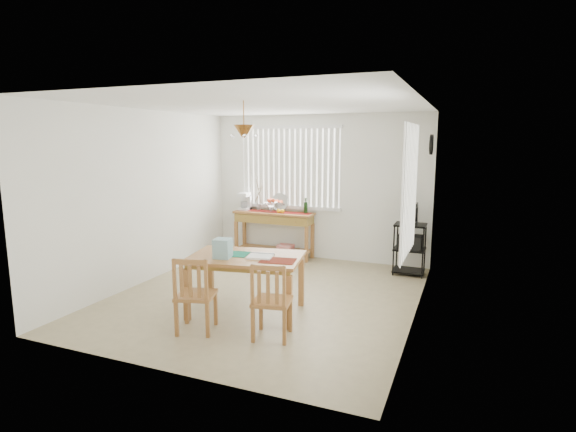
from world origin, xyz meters
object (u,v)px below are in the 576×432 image
at_px(wire_cart, 410,244).
at_px(cart_items, 411,214).
at_px(sideboard, 274,223).
at_px(dining_table, 246,262).
at_px(chair_left, 195,295).
at_px(chair_right, 271,301).

xyz_separation_m(wire_cart, cart_items, (0.00, 0.01, 0.49)).
bearing_deg(sideboard, wire_cart, -4.78).
relative_size(wire_cart, cart_items, 2.43).
xyz_separation_m(wire_cart, dining_table, (-1.67, -2.47, 0.15)).
bearing_deg(chair_left, sideboard, 98.88).
bearing_deg(sideboard, dining_table, -73.41).
height_order(wire_cart, cart_items, cart_items).
bearing_deg(sideboard, chair_right, -66.75).
xyz_separation_m(dining_table, chair_left, (-0.26, -0.73, -0.22)).
xyz_separation_m(sideboard, cart_items, (2.47, -0.20, 0.35)).
distance_m(wire_cart, chair_right, 3.22).
bearing_deg(chair_right, sideboard, 113.25).
bearing_deg(wire_cart, cart_items, 90.00).
height_order(wire_cart, chair_left, chair_left).
distance_m(dining_table, chair_right, 0.86).
relative_size(dining_table, chair_left, 1.70).
xyz_separation_m(cart_items, dining_table, (-1.67, -2.48, -0.33)).
height_order(sideboard, chair_right, chair_right).
height_order(dining_table, chair_left, chair_left).
distance_m(dining_table, chair_left, 0.81).
bearing_deg(wire_cart, chair_left, -121.18).
height_order(cart_items, dining_table, cart_items).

